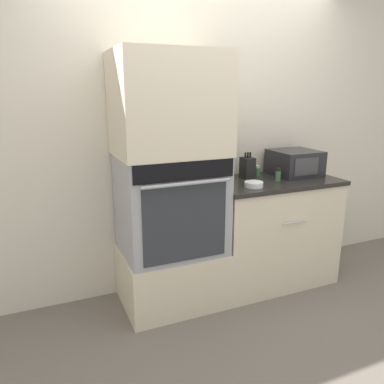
% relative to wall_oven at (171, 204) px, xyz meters
% --- Properties ---
extents(ground_plane, '(12.00, 12.00, 0.00)m').
position_rel_wall_oven_xyz_m(ground_plane, '(0.39, -0.30, -0.82)').
color(ground_plane, '#6B6056').
extents(wall_back, '(8.00, 0.05, 2.50)m').
position_rel_wall_oven_xyz_m(wall_back, '(0.39, 0.33, 0.43)').
color(wall_back, beige).
rests_on(wall_back, ground_plane).
extents(oven_cabinet_base, '(0.77, 0.60, 0.45)m').
position_rel_wall_oven_xyz_m(oven_cabinet_base, '(0.00, 0.00, -0.60)').
color(oven_cabinet_base, beige).
rests_on(oven_cabinet_base, ground_plane).
extents(wall_oven, '(0.75, 0.64, 0.75)m').
position_rel_wall_oven_xyz_m(wall_oven, '(0.00, 0.00, 0.00)').
color(wall_oven, '#9EA0A5').
rests_on(wall_oven, oven_cabinet_base).
extents(oven_cabinet_upper, '(0.77, 0.60, 0.72)m').
position_rel_wall_oven_xyz_m(oven_cabinet_upper, '(0.00, 0.00, 0.74)').
color(oven_cabinet_upper, beige).
rests_on(oven_cabinet_upper, wall_oven).
extents(counter_unit, '(1.09, 0.63, 0.93)m').
position_rel_wall_oven_xyz_m(counter_unit, '(0.92, 0.00, -0.36)').
color(counter_unit, beige).
rests_on(counter_unit, ground_plane).
extents(microwave, '(0.39, 0.38, 0.22)m').
position_rel_wall_oven_xyz_m(microwave, '(1.19, 0.08, 0.22)').
color(microwave, '#232326').
rests_on(microwave, counter_unit).
extents(knife_block, '(0.09, 0.12, 0.22)m').
position_rel_wall_oven_xyz_m(knife_block, '(0.75, 0.14, 0.20)').
color(knife_block, black).
rests_on(knife_block, counter_unit).
extents(bowl, '(0.15, 0.15, 0.04)m').
position_rel_wall_oven_xyz_m(bowl, '(0.63, -0.16, 0.13)').
color(bowl, white).
rests_on(bowl, counter_unit).
extents(condiment_jar_near, '(0.05, 0.05, 0.07)m').
position_rel_wall_oven_xyz_m(condiment_jar_near, '(0.50, 0.01, 0.14)').
color(condiment_jar_near, silver).
rests_on(condiment_jar_near, counter_unit).
extents(condiment_jar_mid, '(0.04, 0.04, 0.11)m').
position_rel_wall_oven_xyz_m(condiment_jar_mid, '(0.92, -0.06, 0.16)').
color(condiment_jar_mid, '#427047').
rests_on(condiment_jar_mid, counter_unit).
extents(condiment_jar_far, '(0.04, 0.04, 0.10)m').
position_rel_wall_oven_xyz_m(condiment_jar_far, '(0.86, 0.15, 0.15)').
color(condiment_jar_far, '#427047').
rests_on(condiment_jar_far, counter_unit).
extents(condiment_jar_back, '(0.05, 0.05, 0.08)m').
position_rel_wall_oven_xyz_m(condiment_jar_back, '(0.86, 0.22, 0.15)').
color(condiment_jar_back, '#427047').
rests_on(condiment_jar_back, counter_unit).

